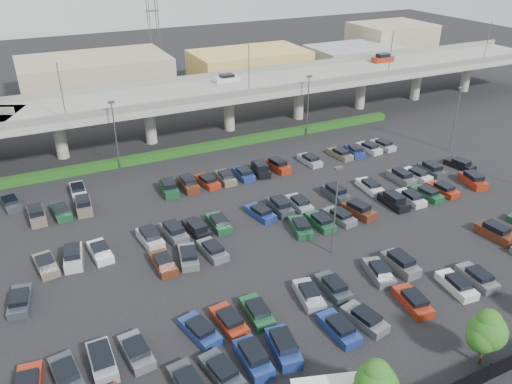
% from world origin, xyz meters
% --- Properties ---
extents(ground, '(280.00, 280.00, 0.00)m').
position_xyz_m(ground, '(0.00, 0.00, 0.00)').
color(ground, black).
extents(overpass, '(150.00, 13.00, 15.80)m').
position_xyz_m(overpass, '(-0.21, 32.01, 6.97)').
color(overpass, gray).
rests_on(overpass, ground).
extents(hedge, '(66.00, 1.60, 1.10)m').
position_xyz_m(hedge, '(0.00, 25.00, 0.55)').
color(hedge, '#183D11').
rests_on(hedge, ground).
extents(fence, '(70.00, 0.10, 2.00)m').
position_xyz_m(fence, '(-0.05, -28.00, 0.90)').
color(fence, black).
rests_on(fence, ground).
extents(tree_row, '(65.07, 3.66, 5.94)m').
position_xyz_m(tree_row, '(0.70, -26.53, 3.52)').
color(tree_row, '#332316').
rests_on(tree_row, ground).
extents(parked_cars, '(63.11, 41.67, 1.67)m').
position_xyz_m(parked_cars, '(-1.75, -3.22, 0.61)').
color(parked_cars, '#194729').
rests_on(parked_cars, ground).
extents(light_poles, '(66.90, 48.38, 10.30)m').
position_xyz_m(light_poles, '(-4.13, 2.00, 6.24)').
color(light_poles, '#505156').
rests_on(light_poles, ground).
extents(distant_buildings, '(138.00, 24.00, 9.00)m').
position_xyz_m(distant_buildings, '(12.38, 61.81, 3.74)').
color(distant_buildings, gray).
rests_on(distant_buildings, ground).
extents(comm_tower, '(2.40, 2.40, 30.00)m').
position_xyz_m(comm_tower, '(4.00, 74.00, 15.61)').
color(comm_tower, '#505156').
rests_on(comm_tower, ground).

